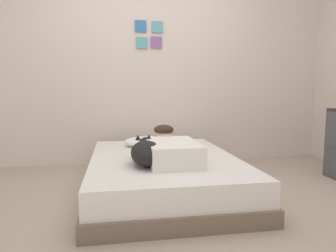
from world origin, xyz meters
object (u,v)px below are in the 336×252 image
Objects in this scene: cell_phone at (158,164)px; pillow at (147,141)px; bed at (163,173)px; coffee_cup at (175,146)px; dog at (147,152)px; person_lying at (170,147)px.

pillow is at bearing 90.26° from cell_phone.
pillow is (-0.09, 0.52, 0.22)m from bed.
bed is 3.71× the size of pillow.
bed is 15.43× the size of coffee_cup.
pillow is at bearing 139.51° from coffee_cup.
bed is 0.36m from cell_phone.
dog is at bearing 163.20° from cell_phone.
person_lying is 6.57× the size of cell_phone.
bed is 2.10× the size of person_lying.
dog is 4.60× the size of coffee_cup.
coffee_cup is at bearing 66.41° from cell_phone.
dog is (-0.09, -0.80, 0.05)m from pillow.
person_lying is 0.28m from dog.
pillow reaches higher than bed.
cell_phone reaches higher than bed.
person_lying is (0.14, -0.65, 0.05)m from pillow.
bed is at bearing 110.50° from person_lying.
pillow is 0.81m from dog.
pillow is at bearing 102.09° from person_lying.
coffee_cup is (0.13, 0.42, -0.07)m from person_lying.
coffee_cup reaches higher than bed.
dog is at bearing -122.59° from bed.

